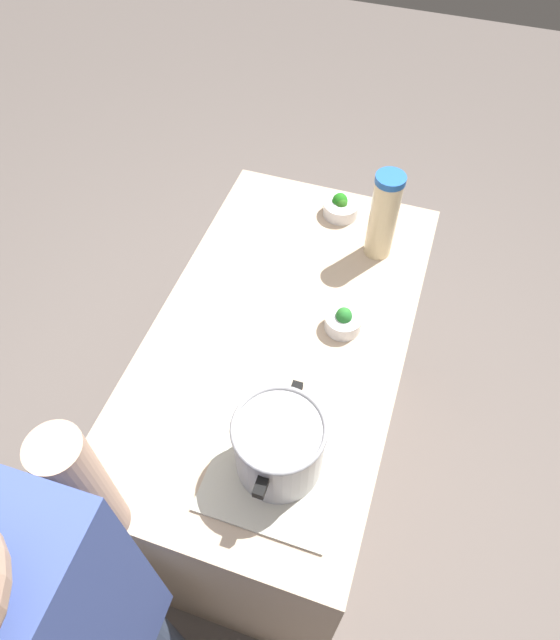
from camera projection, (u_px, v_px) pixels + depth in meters
name	position (u px, v px, depth m)	size (l,w,h in m)	color
ground_plane	(280.00, 459.00, 2.26)	(8.00, 8.00, 0.00)	#695E59
counter_slab	(280.00, 406.00, 1.91)	(1.25, 0.69, 0.87)	#C3A88D
dish_cloth	(279.00, 463.00, 1.33)	(0.34, 0.31, 0.01)	beige
cooking_pot	(279.00, 445.00, 1.25)	(0.28, 0.21, 0.18)	#B7B7BC
lemonade_pitcher	(384.00, 216.00, 1.64)	(0.09, 0.09, 0.29)	beige
broccoli_bowl_front	(343.00, 320.00, 1.55)	(0.10, 0.10, 0.07)	silver
broccoli_bowl_center	(341.00, 207.00, 1.83)	(0.11, 0.11, 0.07)	silver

